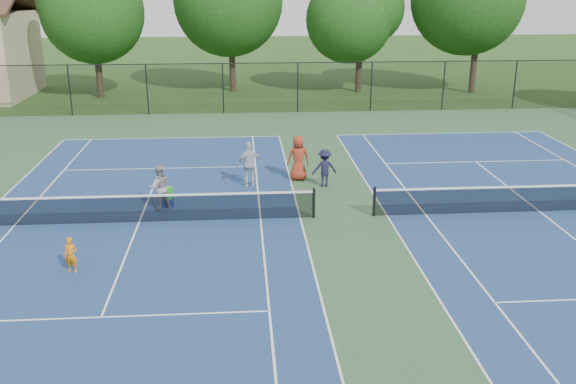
{
  "coord_description": "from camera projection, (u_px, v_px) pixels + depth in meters",
  "views": [
    {
      "loc": [
        -3.48,
        -20.56,
        7.93
      ],
      "look_at": [
        -2.01,
        -1.0,
        1.3
      ],
      "focal_mm": 40.0,
      "sensor_mm": 36.0,
      "label": 1
    }
  ],
  "objects": [
    {
      "name": "ground",
      "position": [
        344.0,
        217.0,
        22.21
      ],
      "size": [
        140.0,
        140.0,
        0.0
      ],
      "primitive_type": "plane",
      "color": "#234716",
      "rests_on": "ground"
    },
    {
      "name": "court_pad",
      "position": [
        344.0,
        217.0,
        22.21
      ],
      "size": [
        36.0,
        36.0,
        0.01
      ],
      "primitive_type": "cube",
      "color": "#325938",
      "rests_on": "ground"
    },
    {
      "name": "tennis_court_left",
      "position": [
        139.0,
        220.0,
        21.68
      ],
      "size": [
        12.0,
        23.83,
        1.07
      ],
      "color": "navy",
      "rests_on": "ground"
    },
    {
      "name": "tennis_court_right",
      "position": [
        540.0,
        209.0,
        22.67
      ],
      "size": [
        12.0,
        23.83,
        1.07
      ],
      "color": "navy",
      "rests_on": "ground"
    },
    {
      "name": "perimeter_fence",
      "position": [
        345.0,
        173.0,
        21.69
      ],
      "size": [
        36.08,
        36.08,
        3.02
      ],
      "color": "black",
      "rests_on": "ground"
    },
    {
      "name": "tree_back_a",
      "position": [
        93.0,
        6.0,
        42.03
      ],
      "size": [
        6.8,
        6.8,
        9.15
      ],
      "color": "#2D2116",
      "rests_on": "ground"
    },
    {
      "name": "tree_back_c",
      "position": [
        361.0,
        13.0,
        44.42
      ],
      "size": [
        6.0,
        6.0,
        8.4
      ],
      "color": "#2D2116",
      "rests_on": "ground"
    },
    {
      "name": "child_player",
      "position": [
        71.0,
        255.0,
        17.93
      ],
      "size": [
        0.42,
        0.32,
        1.04
      ],
      "primitive_type": "imported",
      "rotation": [
        0.0,
        0.0,
        -0.19
      ],
      "color": "orange",
      "rests_on": "ground"
    },
    {
      "name": "instructor",
      "position": [
        159.0,
        187.0,
        22.7
      ],
      "size": [
        0.97,
        0.88,
        1.64
      ],
      "primitive_type": "imported",
      "rotation": [
        0.0,
        0.0,
        3.54
      ],
      "color": "#949496",
      "rests_on": "ground"
    },
    {
      "name": "bystander_a",
      "position": [
        249.0,
        164.0,
        25.22
      ],
      "size": [
        1.13,
        0.74,
        1.79
      ],
      "primitive_type": "imported",
      "rotation": [
        0.0,
        0.0,
        3.45
      ],
      "color": "silver",
      "rests_on": "ground"
    },
    {
      "name": "bystander_b",
      "position": [
        325.0,
        168.0,
        25.21
      ],
      "size": [
        1.03,
        0.66,
        1.51
      ],
      "primitive_type": "imported",
      "rotation": [
        0.0,
        0.0,
        3.24
      ],
      "color": "#191834",
      "rests_on": "ground"
    },
    {
      "name": "bystander_c",
      "position": [
        298.0,
        158.0,
        25.96
      ],
      "size": [
        0.96,
        0.69,
        1.84
      ],
      "primitive_type": "imported",
      "rotation": [
        0.0,
        0.0,
        3.26
      ],
      "color": "#99311B",
      "rests_on": "ground"
    },
    {
      "name": "ball_crate",
      "position": [
        168.0,
        203.0,
        23.13
      ],
      "size": [
        0.39,
        0.31,
        0.31
      ],
      "primitive_type": "cube",
      "rotation": [
        0.0,
        0.0,
        -0.06
      ],
      "color": "navy",
      "rests_on": "ground"
    },
    {
      "name": "ball_hopper",
      "position": [
        168.0,
        193.0,
        23.01
      ],
      "size": [
        0.35,
        0.29,
        0.43
      ],
      "primitive_type": "cube",
      "rotation": [
        0.0,
        0.0,
        -0.05
      ],
      "color": "green",
      "rests_on": "ball_crate"
    }
  ]
}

